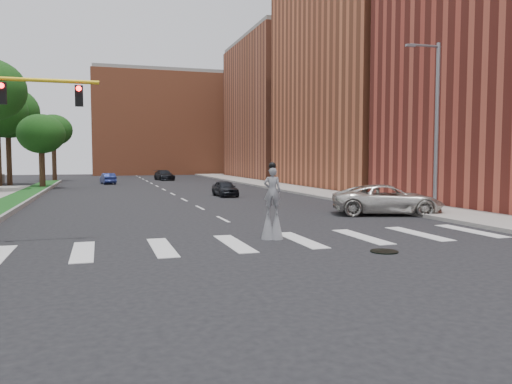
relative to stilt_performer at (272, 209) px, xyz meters
name	(u,v)px	position (x,y,z in m)	size (l,w,h in m)	color
ground_plane	(277,247)	(-0.35, -1.53, -1.16)	(160.00, 160.00, 0.00)	black
grass_median	(11,202)	(-11.85, 18.47, -1.04)	(2.00, 60.00, 0.25)	#134517
median_curb	(28,202)	(-10.80, 18.47, -1.02)	(0.20, 60.00, 0.28)	gray
sidewalk_right	(313,191)	(12.15, 23.47, -1.07)	(5.00, 90.00, 0.18)	gray
manhole	(384,251)	(2.65, -3.53, -1.14)	(0.90, 0.90, 0.04)	black
building_mid	(379,71)	(21.65, 28.47, 10.84)	(16.00, 22.00, 24.00)	#BC5F3B
building_far	(293,111)	(21.65, 52.47, 8.84)	(16.00, 22.00, 20.00)	#AA5A3E
building_backdrop	(165,125)	(5.65, 76.47, 7.84)	(26.00, 14.00, 18.00)	#BC5F3B
streetlight	(435,123)	(10.56, 4.47, 3.73)	(2.05, 0.20, 9.00)	slate
stilt_performer	(272,209)	(0.00, 0.00, 0.00)	(0.82, 0.64, 2.92)	#362215
suv_crossing	(387,200)	(8.65, 5.84, -0.35)	(2.70, 5.85, 1.63)	beige
car_near	(225,188)	(3.28, 20.73, -0.53)	(1.49, 3.70, 1.26)	black
car_mid	(108,179)	(-5.29, 42.58, -0.54)	(1.33, 3.80, 1.25)	navy
car_far	(164,175)	(2.13, 50.31, -0.48)	(1.92, 4.72, 1.37)	black
tree_5	(7,112)	(-15.72, 43.08, 6.86)	(6.71, 6.71, 10.91)	#362215
tree_6	(41,134)	(-11.56, 35.17, 4.17)	(4.51, 4.51, 7.30)	#362215
tree_7	(53,131)	(-11.76, 51.58, 5.35)	(4.73, 4.73, 8.59)	#362215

